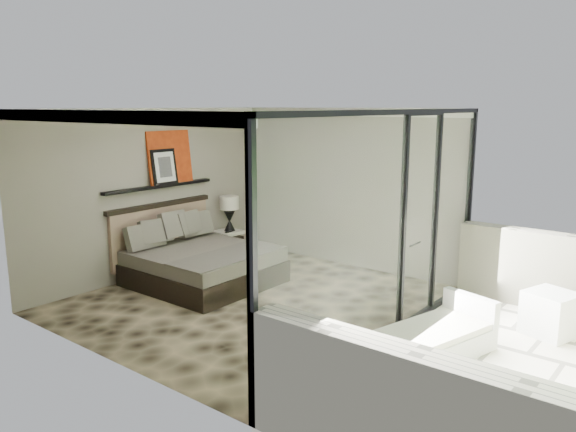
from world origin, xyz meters
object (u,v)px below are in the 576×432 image
Objects in this scene: nightstand at (228,245)px; lounger at (435,339)px; bed at (199,262)px; ottoman at (551,313)px; table_lamp at (229,209)px.

lounger reaches higher than nightstand.
bed is 4.49× the size of nightstand.
bed reaches higher than ottoman.
table_lamp is 1.20× the size of ottoman.
nightstand is 0.85× the size of ottoman.
table_lamp is at bearing 178.93° from ottoman.
ottoman is (5.75, -0.08, 0.04)m from nightstand.
ottoman is (5.73, -0.11, -0.67)m from table_lamp.
table_lamp is (-0.67, 1.40, 0.60)m from bed.
bed is at bearing -64.40° from table_lamp.
bed is 4.16m from lounger.
nightstand is at bearing 179.22° from ottoman.
ottoman is 1.70m from lounger.
ottoman is (5.05, 1.30, -0.07)m from bed.
table_lamp reaches higher than bed.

